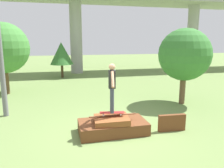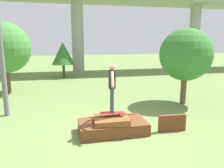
{
  "view_description": "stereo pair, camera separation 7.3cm",
  "coord_description": "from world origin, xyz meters",
  "views": [
    {
      "loc": [
        -1.65,
        -6.65,
        3.03
      ],
      "look_at": [
        -0.03,
        -0.02,
        1.67
      ],
      "focal_mm": 35.0,
      "sensor_mm": 36.0,
      "label": 1
    },
    {
      "loc": [
        -1.58,
        -6.66,
        3.03
      ],
      "look_at": [
        -0.03,
        -0.02,
        1.67
      ],
      "focal_mm": 35.0,
      "sensor_mm": 36.0,
      "label": 2
    }
  ],
  "objects": [
    {
      "name": "scrap_plank_loose",
      "position": [
        1.98,
        -0.33,
        0.29
      ],
      "size": [
        0.95,
        0.18,
        0.58
      ],
      "color": "brown",
      "rests_on": "ground_plane"
    },
    {
      "name": "ground_plane",
      "position": [
        0.0,
        0.0,
        0.0
      ],
      "size": [
        80.0,
        80.0,
        0.0
      ],
      "primitive_type": "plane",
      "color": "olive"
    },
    {
      "name": "skateboard",
      "position": [
        -0.03,
        -0.02,
        0.71
      ],
      "size": [
        0.83,
        0.35,
        0.09
      ],
      "color": "maroon",
      "rests_on": "scrap_pile"
    },
    {
      "name": "tree_behind_right",
      "position": [
        -1.41,
        11.75,
        1.99
      ],
      "size": [
        1.86,
        1.86,
        2.91
      ],
      "color": "#4C3823",
      "rests_on": "ground_plane"
    },
    {
      "name": "highway_overpass",
      "position": [
        0.0,
        14.13,
        6.28
      ],
      "size": [
        44.0,
        4.54,
        7.17
      ],
      "color": "#9E9E99",
      "rests_on": "ground_plane"
    },
    {
      "name": "skater",
      "position": [
        -0.03,
        -0.02,
        1.64
      ],
      "size": [
        0.27,
        1.05,
        1.6
      ],
      "color": "#383D4C",
      "rests_on": "skateboard"
    },
    {
      "name": "tree_behind_left",
      "position": [
        -4.62,
        6.71,
        2.61
      ],
      "size": [
        2.83,
        2.83,
        4.04
      ],
      "color": "brown",
      "rests_on": "ground_plane"
    },
    {
      "name": "scrap_pile",
      "position": [
        -0.01,
        -0.01,
        0.24
      ],
      "size": [
        2.24,
        1.18,
        0.63
      ],
      "color": "brown",
      "rests_on": "ground_plane"
    },
    {
      "name": "tree_mid_back",
      "position": [
        4.12,
        2.57,
        2.37
      ],
      "size": [
        2.46,
        2.46,
        3.61
      ],
      "color": "brown",
      "rests_on": "ground_plane"
    }
  ]
}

